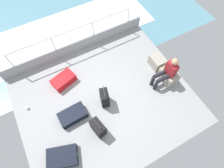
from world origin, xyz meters
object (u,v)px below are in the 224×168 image
at_px(passenger_seated, 167,72).
at_px(suitcase_3, 105,98).
at_px(suitcase_0, 98,128).
at_px(suitcase_2, 62,157).
at_px(cargo_crate_1, 168,76).
at_px(cargo_crate_0, 157,62).
at_px(suitcase_4, 64,80).
at_px(paper_cup, 27,108).
at_px(suitcase_1, 73,115).

relative_size(passenger_seated, suitcase_3, 1.33).
xyz_separation_m(suitcase_0, suitcase_2, (0.20, -1.14, -0.16)).
xyz_separation_m(cargo_crate_1, suitcase_2, (0.64, -3.86, -0.10)).
bearing_deg(suitcase_0, passenger_seated, 99.90).
distance_m(cargo_crate_1, passenger_seated, 0.43).
bearing_deg(passenger_seated, cargo_crate_0, 162.35).
distance_m(suitcase_0, suitcase_4, 1.96).
distance_m(cargo_crate_1, suitcase_2, 3.91).
distance_m(cargo_crate_1, suitcase_3, 2.17).
distance_m(cargo_crate_0, passenger_seated, 0.78).
distance_m(suitcase_2, paper_cup, 1.86).
distance_m(cargo_crate_0, suitcase_0, 2.93).
xyz_separation_m(suitcase_1, suitcase_4, (-1.22, 0.18, 0.01)).
height_order(cargo_crate_1, suitcase_4, cargo_crate_1).
distance_m(suitcase_0, suitcase_1, 0.87).
xyz_separation_m(passenger_seated, suitcase_3, (-0.25, -1.97, -0.28)).
height_order(suitcase_3, paper_cup, suitcase_3).
distance_m(suitcase_1, suitcase_3, 1.04).
bearing_deg(cargo_crate_0, suitcase_1, -83.55).
height_order(suitcase_4, paper_cup, suitcase_4).
height_order(passenger_seated, suitcase_4, passenger_seated).
xyz_separation_m(suitcase_0, suitcase_4, (-1.93, -0.28, -0.14)).
height_order(cargo_crate_1, passenger_seated, passenger_seated).
bearing_deg(cargo_crate_1, paper_cup, -105.17).
distance_m(cargo_crate_0, cargo_crate_1, 0.64).
distance_m(passenger_seated, suitcase_1, 3.04).
relative_size(suitcase_3, paper_cup, 8.44).
xyz_separation_m(suitcase_0, suitcase_1, (-0.72, -0.47, -0.15)).
bearing_deg(cargo_crate_0, paper_cup, -97.00).
bearing_deg(suitcase_4, suitcase_2, -21.96).
height_order(cargo_crate_1, suitcase_3, suitcase_3).
relative_size(cargo_crate_0, suitcase_1, 0.66).
relative_size(cargo_crate_1, suitcase_3, 0.73).
bearing_deg(suitcase_4, paper_cup, -76.01).
height_order(suitcase_2, suitcase_3, suitcase_3).
relative_size(suitcase_3, suitcase_4, 1.02).
bearing_deg(suitcase_4, cargo_crate_0, 74.12).
bearing_deg(suitcase_3, suitcase_4, -146.00).
xyz_separation_m(cargo_crate_0, cargo_crate_1, (0.64, -0.02, 0.02)).
distance_m(cargo_crate_1, paper_cup, 4.46).
bearing_deg(suitcase_0, suitcase_1, -146.77).
bearing_deg(passenger_seated, suitcase_2, -80.08).
bearing_deg(suitcase_2, suitcase_3, 117.66).
bearing_deg(cargo_crate_0, cargo_crate_1, -1.40).
distance_m(suitcase_1, suitcase_2, 1.14).
height_order(suitcase_0, suitcase_2, suitcase_0).
relative_size(cargo_crate_0, suitcase_2, 0.59).
xyz_separation_m(cargo_crate_0, suitcase_1, (0.36, -3.20, -0.06)).
bearing_deg(suitcase_1, passenger_seated, 84.76).
distance_m(suitcase_3, paper_cup, 2.35).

